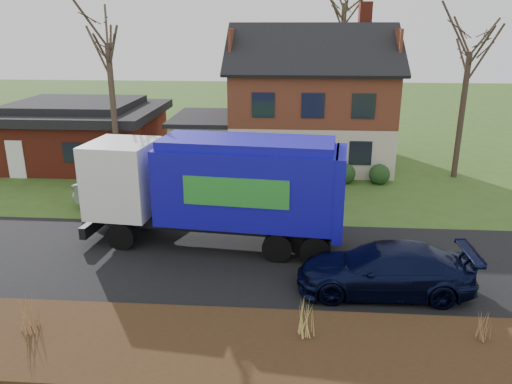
{
  "coord_description": "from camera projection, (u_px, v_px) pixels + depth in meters",
  "views": [
    {
      "loc": [
        0.97,
        -15.95,
        7.95
      ],
      "look_at": [
        -0.4,
        2.5,
        1.77
      ],
      "focal_mm": 35.0,
      "sensor_mm": 36.0,
      "label": 1
    }
  ],
  "objects": [
    {
      "name": "mulch_verge",
      "position": [
        249.0,
        350.0,
        12.62
      ],
      "size": [
        80.0,
        3.5,
        0.3
      ],
      "primitive_type": "cube",
      "color": "black",
      "rests_on": "ground"
    },
    {
      "name": "ranch_house",
      "position": [
        79.0,
        132.0,
        30.24
      ],
      "size": [
        9.8,
        8.2,
        3.7
      ],
      "color": "maroon",
      "rests_on": "ground"
    },
    {
      "name": "grass_clump_mid",
      "position": [
        308.0,
        318.0,
        12.8
      ],
      "size": [
        0.38,
        0.31,
        1.06
      ],
      "color": "tan",
      "rests_on": "mulch_verge"
    },
    {
      "name": "garbage_truck",
      "position": [
        220.0,
        185.0,
        18.36
      ],
      "size": [
        9.9,
        3.57,
        4.15
      ],
      "rotation": [
        0.0,
        0.0,
        -0.1
      ],
      "color": "black",
      "rests_on": "ground"
    },
    {
      "name": "silver_sedan",
      "position": [
        128.0,
        194.0,
        22.23
      ],
      "size": [
        5.27,
        3.35,
        1.64
      ],
      "primitive_type": "imported",
      "rotation": [
        0.0,
        0.0,
        1.22
      ],
      "color": "#ABAEB3",
      "rests_on": "ground"
    },
    {
      "name": "grass_clump_west",
      "position": [
        28.0,
        314.0,
        13.02
      ],
      "size": [
        0.38,
        0.31,
        1.01
      ],
      "color": "#A07246",
      "rests_on": "mulch_verge"
    },
    {
      "name": "tree_front_west",
      "position": [
        105.0,
        20.0,
        23.71
      ],
      "size": [
        3.36,
        3.36,
        9.98
      ],
      "color": "#443529",
      "rests_on": "ground"
    },
    {
      "name": "navy_wagon",
      "position": [
        384.0,
        269.0,
        15.45
      ],
      "size": [
        5.41,
        2.25,
        1.56
      ],
      "primitive_type": "imported",
      "rotation": [
        0.0,
        0.0,
        -1.56
      ],
      "color": "black",
      "rests_on": "ground"
    },
    {
      "name": "tree_front_east",
      "position": [
        473.0,
        29.0,
        25.17
      ],
      "size": [
        3.44,
        3.44,
        9.56
      ],
      "color": "#3E3025",
      "rests_on": "ground"
    },
    {
      "name": "road",
      "position": [
        262.0,
        261.0,
        17.68
      ],
      "size": [
        80.0,
        7.0,
        0.02
      ],
      "primitive_type": "cube",
      "color": "black",
      "rests_on": "ground"
    },
    {
      "name": "grass_clump_east",
      "position": [
        482.0,
        325.0,
        12.71
      ],
      "size": [
        0.33,
        0.27,
        0.81
      ],
      "color": "#9A7044",
      "rests_on": "mulch_verge"
    },
    {
      "name": "main_house",
      "position": [
        302.0,
        96.0,
        29.45
      ],
      "size": [
        12.95,
        8.95,
        9.26
      ],
      "color": "beige",
      "rests_on": "ground"
    },
    {
      "name": "ground",
      "position": [
        262.0,
        262.0,
        17.68
      ],
      "size": [
        120.0,
        120.0,
        0.0
      ],
      "primitive_type": "plane",
      "color": "#37511B",
      "rests_on": "ground"
    }
  ]
}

